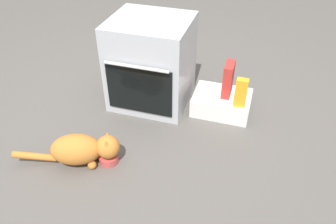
% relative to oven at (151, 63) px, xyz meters
% --- Properties ---
extents(ground, '(8.00, 8.00, 0.00)m').
position_rel_oven_xyz_m(ground, '(0.01, -0.44, -0.37)').
color(ground, '#56514C').
extents(oven, '(0.63, 0.62, 0.74)m').
position_rel_oven_xyz_m(oven, '(0.00, 0.00, 0.00)').
color(oven, '#B7BABF').
rests_on(oven, ground).
extents(pantry_cabinet, '(0.47, 0.35, 0.16)m').
position_rel_oven_xyz_m(pantry_cabinet, '(0.61, 0.02, -0.29)').
color(pantry_cabinet, white).
rests_on(pantry_cabinet, ground).
extents(food_bowl, '(0.14, 0.14, 0.09)m').
position_rel_oven_xyz_m(food_bowl, '(-0.04, -0.82, -0.33)').
color(food_bowl, '#C64C47').
rests_on(food_bowl, ground).
extents(cat, '(0.71, 0.33, 0.24)m').
position_rel_oven_xyz_m(cat, '(-0.20, -0.88, -0.24)').
color(cat, '#C6752D').
rests_on(cat, ground).
extents(cereal_box, '(0.07, 0.18, 0.28)m').
position_rel_oven_xyz_m(cereal_box, '(0.64, 0.04, -0.07)').
color(cereal_box, '#B72D28').
rests_on(cereal_box, pantry_cabinet).
extents(juice_carton, '(0.09, 0.06, 0.24)m').
position_rel_oven_xyz_m(juice_carton, '(0.76, -0.09, -0.09)').
color(juice_carton, orange).
rests_on(juice_carton, pantry_cabinet).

